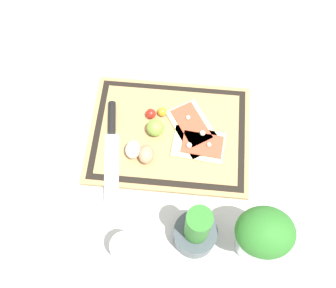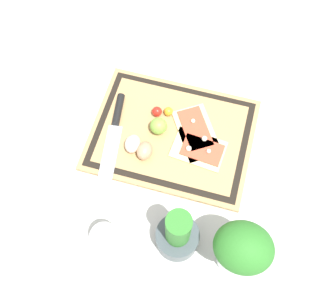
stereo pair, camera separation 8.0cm
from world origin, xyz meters
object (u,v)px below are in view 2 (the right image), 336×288
(egg_brown, at_px, (145,151))
(cherry_tomato_red, at_px, (157,112))
(pizza_slice_near, at_px, (196,132))
(egg_pink, at_px, (133,144))
(lime, at_px, (158,127))
(sauce_jar, at_px, (107,240))
(cherry_tomato_yellow, at_px, (168,111))
(pizza_slice_far, at_px, (199,149))
(herb_glass, at_px, (241,250))
(knife, at_px, (115,125))
(herb_pot, at_px, (178,235))

(egg_brown, distance_m, cherry_tomato_red, 0.13)
(pizza_slice_near, relative_size, cherry_tomato_red, 6.68)
(pizza_slice_near, distance_m, cherry_tomato_red, 0.13)
(egg_pink, distance_m, cherry_tomato_red, 0.13)
(lime, distance_m, sauce_jar, 0.34)
(cherry_tomato_yellow, bearing_deg, egg_pink, 62.48)
(pizza_slice_near, relative_size, cherry_tomato_yellow, 7.43)
(pizza_slice_near, xyz_separation_m, lime, (0.11, 0.02, 0.02))
(pizza_slice_far, distance_m, herb_glass, 0.32)
(lime, height_order, cherry_tomato_red, lime)
(pizza_slice_far, height_order, herb_glass, herb_glass)
(knife, height_order, herb_glass, herb_glass)
(pizza_slice_far, distance_m, egg_brown, 0.15)
(egg_pink, bearing_deg, egg_brown, 163.24)
(pizza_slice_near, height_order, lime, lime)
(cherry_tomato_red, height_order, sauce_jar, sauce_jar)
(knife, bearing_deg, egg_pink, 144.62)
(egg_brown, xyz_separation_m, egg_pink, (0.04, -0.01, 0.00))
(herb_pot, bearing_deg, lime, -65.31)
(knife, relative_size, egg_brown, 5.55)
(pizza_slice_near, xyz_separation_m, herb_glass, (-0.17, 0.32, 0.11))
(knife, relative_size, cherry_tomato_red, 10.32)
(cherry_tomato_red, bearing_deg, herb_glass, 130.84)
(knife, height_order, egg_pink, egg_pink)
(egg_pink, bearing_deg, pizza_slice_far, -167.91)
(egg_brown, distance_m, herb_pot, 0.26)
(pizza_slice_far, xyz_separation_m, lime, (0.13, -0.03, 0.02))
(cherry_tomato_yellow, height_order, herb_glass, herb_glass)
(cherry_tomato_red, xyz_separation_m, herb_glass, (-0.30, 0.35, 0.10))
(cherry_tomato_yellow, bearing_deg, knife, 30.73)
(pizza_slice_far, bearing_deg, egg_brown, 19.29)
(knife, relative_size, herb_glass, 1.39)
(egg_brown, relative_size, herb_pot, 0.26)
(pizza_slice_near, distance_m, pizza_slice_far, 0.06)
(knife, xyz_separation_m, herb_glass, (-0.40, 0.27, 0.10))
(sauce_jar, bearing_deg, pizza_slice_far, -117.85)
(pizza_slice_near, bearing_deg, sauce_jar, 68.42)
(pizza_slice_near, height_order, egg_pink, egg_pink)
(herb_glass, bearing_deg, egg_pink, -33.96)
(cherry_tomato_yellow, xyz_separation_m, herb_pot, (-0.12, 0.35, 0.04))
(herb_pot, bearing_deg, pizza_slice_far, -89.21)
(pizza_slice_far, relative_size, herb_pot, 0.74)
(cherry_tomato_yellow, relative_size, herb_glass, 0.12)
(pizza_slice_near, xyz_separation_m, sauce_jar, (0.14, 0.36, 0.02))
(pizza_slice_far, distance_m, cherry_tomato_yellow, 0.15)
(pizza_slice_far, distance_m, lime, 0.13)
(cherry_tomato_red, bearing_deg, herb_pot, 113.90)
(knife, bearing_deg, pizza_slice_near, -169.56)
(sauce_jar, bearing_deg, cherry_tomato_yellow, -97.04)
(egg_brown, height_order, egg_pink, same)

